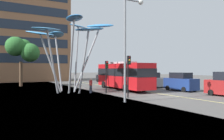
{
  "coord_description": "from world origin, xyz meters",
  "views": [
    {
      "loc": [
        -14.88,
        -16.68,
        2.67
      ],
      "look_at": [
        -1.92,
        6.24,
        2.5
      ],
      "focal_mm": 35.78,
      "sensor_mm": 36.0,
      "label": 1
    }
  ],
  "objects_px": {
    "leaf_sculpture": "(70,34)",
    "traffic_light_kerb_near": "(129,67)",
    "car_parked_mid": "(181,82)",
    "pedestrian": "(91,86)",
    "red_bus": "(123,74)",
    "street_lamp": "(129,36)",
    "car_side_street": "(124,78)",
    "traffic_light_kerb_far": "(107,70)",
    "car_parked_far": "(150,80)",
    "car_far_side": "(104,77)"
  },
  "relations": [
    {
      "from": "leaf_sculpture",
      "to": "street_lamp",
      "type": "height_order",
      "value": "street_lamp"
    },
    {
      "from": "red_bus",
      "to": "traffic_light_kerb_near",
      "type": "distance_m",
      "value": 7.88
    },
    {
      "from": "traffic_light_kerb_far",
      "to": "car_side_street",
      "type": "height_order",
      "value": "traffic_light_kerb_far"
    },
    {
      "from": "car_parked_mid",
      "to": "car_side_street",
      "type": "height_order",
      "value": "car_side_street"
    },
    {
      "from": "car_parked_far",
      "to": "car_side_street",
      "type": "xyz_separation_m",
      "value": [
        -0.28,
        6.68,
        0.05
      ]
    },
    {
      "from": "car_far_side",
      "to": "red_bus",
      "type": "bearing_deg",
      "value": -108.77
    },
    {
      "from": "traffic_light_kerb_far",
      "to": "pedestrian",
      "type": "xyz_separation_m",
      "value": [
        -1.21,
        1.41,
        -1.73
      ]
    },
    {
      "from": "leaf_sculpture",
      "to": "car_parked_mid",
      "type": "height_order",
      "value": "leaf_sculpture"
    },
    {
      "from": "red_bus",
      "to": "car_side_street",
      "type": "bearing_deg",
      "value": 57.19
    },
    {
      "from": "car_far_side",
      "to": "pedestrian",
      "type": "relative_size",
      "value": 2.44
    },
    {
      "from": "red_bus",
      "to": "traffic_light_kerb_far",
      "type": "xyz_separation_m",
      "value": [
        -3.84,
        -2.74,
        0.61
      ]
    },
    {
      "from": "car_parked_mid",
      "to": "car_parked_far",
      "type": "bearing_deg",
      "value": 86.63
    },
    {
      "from": "car_side_street",
      "to": "leaf_sculpture",
      "type": "bearing_deg",
      "value": -147.57
    },
    {
      "from": "leaf_sculpture",
      "to": "car_side_street",
      "type": "relative_size",
      "value": 3.03
    },
    {
      "from": "traffic_light_kerb_far",
      "to": "car_parked_mid",
      "type": "relative_size",
      "value": 0.84
    },
    {
      "from": "car_parked_mid",
      "to": "street_lamp",
      "type": "distance_m",
      "value": 11.97
    },
    {
      "from": "pedestrian",
      "to": "car_side_street",
      "type": "bearing_deg",
      "value": 42.72
    },
    {
      "from": "car_far_side",
      "to": "pedestrian",
      "type": "xyz_separation_m",
      "value": [
        -10.18,
        -16.43,
        -0.24
      ]
    },
    {
      "from": "car_parked_far",
      "to": "street_lamp",
      "type": "xyz_separation_m",
      "value": [
        -10.68,
        -10.47,
        4.3
      ]
    },
    {
      "from": "car_parked_mid",
      "to": "pedestrian",
      "type": "distance_m",
      "value": 10.79
    },
    {
      "from": "car_parked_mid",
      "to": "pedestrian",
      "type": "height_order",
      "value": "car_parked_mid"
    },
    {
      "from": "car_side_street",
      "to": "car_parked_far",
      "type": "bearing_deg",
      "value": -87.57
    },
    {
      "from": "car_far_side",
      "to": "car_parked_far",
      "type": "bearing_deg",
      "value": -88.05
    },
    {
      "from": "car_parked_mid",
      "to": "car_side_street",
      "type": "bearing_deg",
      "value": 89.65
    },
    {
      "from": "red_bus",
      "to": "traffic_light_kerb_near",
      "type": "relative_size",
      "value": 2.8
    },
    {
      "from": "car_far_side",
      "to": "pedestrian",
      "type": "height_order",
      "value": "car_far_side"
    },
    {
      "from": "leaf_sculpture",
      "to": "traffic_light_kerb_far",
      "type": "xyz_separation_m",
      "value": [
        2.98,
        -3.26,
        -4.09
      ]
    },
    {
      "from": "traffic_light_kerb_far",
      "to": "pedestrian",
      "type": "bearing_deg",
      "value": 130.61
    },
    {
      "from": "car_side_street",
      "to": "street_lamp",
      "type": "distance_m",
      "value": 20.5
    },
    {
      "from": "traffic_light_kerb_near",
      "to": "traffic_light_kerb_far",
      "type": "relative_size",
      "value": 1.1
    },
    {
      "from": "traffic_light_kerb_near",
      "to": "car_side_street",
      "type": "xyz_separation_m",
      "value": [
        9.08,
        15.1,
        -1.73
      ]
    },
    {
      "from": "leaf_sculpture",
      "to": "traffic_light_kerb_far",
      "type": "distance_m",
      "value": 6.03
    },
    {
      "from": "car_far_side",
      "to": "leaf_sculpture",
      "type": "bearing_deg",
      "value": -129.37
    },
    {
      "from": "traffic_light_kerb_far",
      "to": "car_side_street",
      "type": "bearing_deg",
      "value": 50.18
    },
    {
      "from": "traffic_light_kerb_near",
      "to": "street_lamp",
      "type": "relative_size",
      "value": 0.46
    },
    {
      "from": "car_far_side",
      "to": "traffic_light_kerb_near",
      "type": "bearing_deg",
      "value": -112.07
    },
    {
      "from": "traffic_light_kerb_far",
      "to": "pedestrian",
      "type": "distance_m",
      "value": 2.54
    },
    {
      "from": "pedestrian",
      "to": "car_parked_far",
      "type": "bearing_deg",
      "value": 15.17
    },
    {
      "from": "car_parked_far",
      "to": "car_far_side",
      "type": "distance_m",
      "value": 13.55
    },
    {
      "from": "car_parked_far",
      "to": "street_lamp",
      "type": "height_order",
      "value": "street_lamp"
    },
    {
      "from": "traffic_light_kerb_far",
      "to": "car_parked_far",
      "type": "bearing_deg",
      "value": 24.48
    },
    {
      "from": "leaf_sculpture",
      "to": "pedestrian",
      "type": "relative_size",
      "value": 7.29
    },
    {
      "from": "red_bus",
      "to": "traffic_light_kerb_near",
      "type": "bearing_deg",
      "value": -118.79
    },
    {
      "from": "car_parked_far",
      "to": "pedestrian",
      "type": "relative_size",
      "value": 2.84
    },
    {
      "from": "car_parked_far",
      "to": "pedestrian",
      "type": "bearing_deg",
      "value": -164.83
    },
    {
      "from": "red_bus",
      "to": "street_lamp",
      "type": "bearing_deg",
      "value": -119.72
    },
    {
      "from": "leaf_sculpture",
      "to": "traffic_light_kerb_near",
      "type": "bearing_deg",
      "value": -67.52
    },
    {
      "from": "car_parked_mid",
      "to": "car_parked_far",
      "type": "distance_m",
      "value": 6.17
    },
    {
      "from": "traffic_light_kerb_near",
      "to": "car_side_street",
      "type": "relative_size",
      "value": 1.0
    },
    {
      "from": "red_bus",
      "to": "car_far_side",
      "type": "relative_size",
      "value": 2.76
    }
  ]
}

